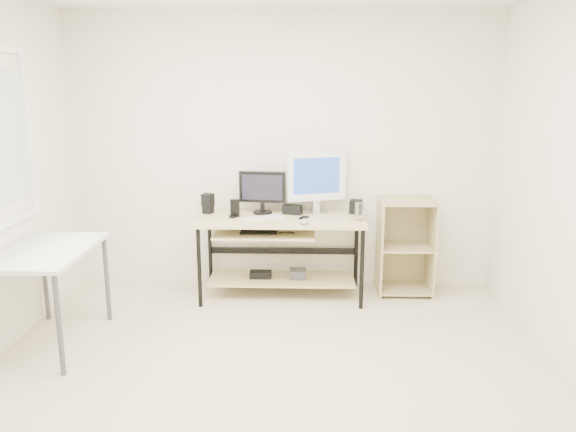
% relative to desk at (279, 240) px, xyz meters
% --- Properties ---
extents(room, '(4.01, 4.01, 2.62)m').
position_rel_desk_xyz_m(room, '(-0.11, -1.62, 0.78)').
color(room, beige).
rests_on(room, ground).
extents(desk, '(1.50, 0.65, 0.75)m').
position_rel_desk_xyz_m(desk, '(0.00, 0.00, 0.00)').
color(desk, '#CFBF83').
rests_on(desk, ground).
extents(side_table, '(0.60, 1.00, 0.75)m').
position_rel_desk_xyz_m(side_table, '(-1.65, -1.06, 0.13)').
color(side_table, silver).
rests_on(side_table, ground).
extents(shelf_unit, '(0.50, 0.40, 0.90)m').
position_rel_desk_xyz_m(shelf_unit, '(1.18, 0.16, -0.09)').
color(shelf_unit, tan).
rests_on(shelf_unit, ground).
extents(black_monitor, '(0.43, 0.18, 0.39)m').
position_rel_desk_xyz_m(black_monitor, '(-0.16, 0.16, 0.44)').
color(black_monitor, black).
rests_on(black_monitor, desk).
extents(white_imac, '(0.55, 0.22, 0.59)m').
position_rel_desk_xyz_m(white_imac, '(0.34, 0.17, 0.55)').
color(white_imac, silver).
rests_on(white_imac, desk).
extents(keyboard, '(0.41, 0.27, 0.01)m').
position_rel_desk_xyz_m(keyboard, '(-0.14, -0.03, 0.22)').
color(keyboard, silver).
rests_on(keyboard, desk).
extents(mouse, '(0.10, 0.13, 0.04)m').
position_rel_desk_xyz_m(mouse, '(0.23, -0.22, 0.23)').
color(mouse, '#AFAFB4').
rests_on(mouse, desk).
extents(center_speaker, '(0.19, 0.13, 0.09)m').
position_rel_desk_xyz_m(center_speaker, '(0.12, 0.14, 0.26)').
color(center_speaker, black).
rests_on(center_speaker, desk).
extents(speaker_left, '(0.12, 0.12, 0.19)m').
position_rel_desk_xyz_m(speaker_left, '(-0.67, 0.16, 0.31)').
color(speaker_left, black).
rests_on(speaker_left, desk).
extents(speaker_right, '(0.13, 0.13, 0.13)m').
position_rel_desk_xyz_m(speaker_right, '(0.71, 0.19, 0.28)').
color(speaker_right, black).
rests_on(speaker_right, desk).
extents(audio_controller, '(0.08, 0.05, 0.16)m').
position_rel_desk_xyz_m(audio_controller, '(-0.40, 0.03, 0.29)').
color(audio_controller, black).
rests_on(audio_controller, desk).
extents(volume_puck, '(0.06, 0.06, 0.03)m').
position_rel_desk_xyz_m(volume_puck, '(-0.42, -0.02, 0.22)').
color(volume_puck, black).
rests_on(volume_puck, desk).
extents(smartphone, '(0.10, 0.13, 0.01)m').
position_rel_desk_xyz_m(smartphone, '(0.23, -0.02, 0.22)').
color(smartphone, black).
rests_on(smartphone, desk).
extents(coaster, '(0.13, 0.13, 0.01)m').
position_rel_desk_xyz_m(coaster, '(0.72, -0.09, 0.21)').
color(coaster, '#AD774E').
rests_on(coaster, desk).
extents(drinking_glass, '(0.10, 0.10, 0.15)m').
position_rel_desk_xyz_m(drinking_glass, '(0.72, -0.09, 0.29)').
color(drinking_glass, white).
rests_on(drinking_glass, coaster).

